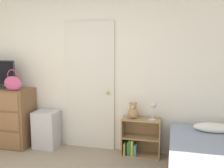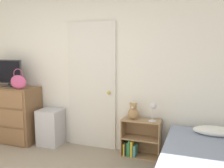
% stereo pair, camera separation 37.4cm
% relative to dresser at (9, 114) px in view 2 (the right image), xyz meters
% --- Properties ---
extents(wall_back, '(10.00, 0.06, 2.55)m').
position_rel_dresser_xyz_m(wall_back, '(1.35, 0.29, 0.78)').
color(wall_back, white).
rests_on(wall_back, ground_plane).
extents(door_closed, '(0.84, 0.09, 2.08)m').
position_rel_dresser_xyz_m(door_closed, '(1.52, 0.24, 0.55)').
color(door_closed, silver).
rests_on(door_closed, ground_plane).
extents(dresser, '(1.10, 0.48, 0.98)m').
position_rel_dresser_xyz_m(dresser, '(0.00, 0.00, 0.00)').
color(dresser, brown).
rests_on(dresser, ground_plane).
extents(tv, '(0.56, 0.16, 0.47)m').
position_rel_dresser_xyz_m(tv, '(0.01, 0.03, 0.74)').
color(tv, '#2D2D33').
rests_on(tv, dresser).
extents(handbag, '(0.31, 0.09, 0.34)m').
position_rel_dresser_xyz_m(handbag, '(0.37, -0.15, 0.62)').
color(handbag, '#C64C7F').
rests_on(handbag, dresser).
extents(storage_bin, '(0.38, 0.35, 0.62)m').
position_rel_dresser_xyz_m(storage_bin, '(0.82, 0.06, -0.18)').
color(storage_bin, silver).
rests_on(storage_bin, ground_plane).
extents(bookshelf, '(0.59, 0.26, 0.58)m').
position_rel_dresser_xyz_m(bookshelf, '(2.36, 0.12, -0.25)').
color(bookshelf, tan).
rests_on(bookshelf, ground_plane).
extents(teddy_bear, '(0.17, 0.17, 0.26)m').
position_rel_dresser_xyz_m(teddy_bear, '(2.27, 0.11, 0.20)').
color(teddy_bear, tan).
rests_on(teddy_bear, bookshelf).
extents(desk_lamp, '(0.12, 0.11, 0.28)m').
position_rel_dresser_xyz_m(desk_lamp, '(2.58, 0.07, 0.30)').
color(desk_lamp, silver).
rests_on(desk_lamp, bookshelf).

